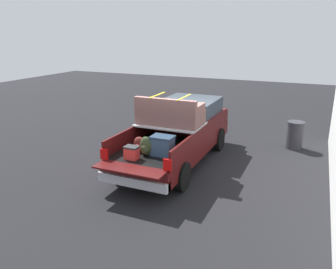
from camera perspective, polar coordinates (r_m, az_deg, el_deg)
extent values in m
plane|color=black|center=(10.88, 1.29, -4.70)|extent=(40.00, 40.00, 0.00)
cube|color=#470F0F|center=(10.67, 1.31, -1.66)|extent=(5.50, 1.92, 0.48)
cube|color=black|center=(9.54, -1.46, -2.28)|extent=(2.80, 1.80, 0.04)
cube|color=#470F0F|center=(9.89, -6.35, -0.29)|extent=(2.80, 0.06, 0.50)
cube|color=#470F0F|center=(9.13, 3.81, -1.70)|extent=(2.80, 0.06, 0.50)
cube|color=#470F0F|center=(10.67, 1.68, 1.10)|extent=(0.06, 1.80, 0.50)
cube|color=#470F0F|center=(8.16, -6.52, -5.82)|extent=(0.55, 1.80, 0.04)
cube|color=#B2B2B7|center=(10.07, 0.40, 1.74)|extent=(1.25, 1.92, 0.04)
cube|color=#470F0F|center=(11.73, 3.87, 2.54)|extent=(2.30, 1.92, 0.50)
cube|color=#2D3842|center=(11.53, 3.74, 4.80)|extent=(1.94, 1.76, 0.48)
cube|color=#470F0F|center=(12.99, 5.92, 3.64)|extent=(0.40, 1.82, 0.38)
cube|color=#B2B2B7|center=(8.44, -5.90, -7.82)|extent=(0.24, 1.92, 0.24)
cube|color=red|center=(8.75, -10.71, -3.29)|extent=(0.06, 0.20, 0.28)
cube|color=red|center=(7.94, -0.10, -5.14)|extent=(0.06, 0.20, 0.28)
cylinder|color=black|center=(12.60, 0.67, 0.24)|extent=(0.78, 0.30, 0.78)
cylinder|color=black|center=(12.04, 8.39, -0.74)|extent=(0.78, 0.30, 0.78)
cylinder|color=black|center=(9.66, -7.59, -5.24)|extent=(0.78, 0.30, 0.78)
cylinder|color=black|center=(8.93, 2.19, -7.02)|extent=(0.78, 0.30, 0.78)
cube|color=#335170|center=(8.87, -0.93, -2.04)|extent=(0.40, 0.55, 0.47)
cube|color=#23394E|center=(8.79, -0.93, -0.42)|extent=(0.44, 0.59, 0.05)
ellipsoid|color=#384728|center=(8.89, -3.69, -1.93)|extent=(0.20, 0.36, 0.51)
ellipsoid|color=#384728|center=(8.82, -4.01, -2.61)|extent=(0.09, 0.25, 0.22)
ellipsoid|color=maroon|center=(9.18, -4.81, -1.63)|extent=(0.20, 0.35, 0.41)
ellipsoid|color=maroon|center=(9.11, -5.13, -2.20)|extent=(0.09, 0.24, 0.18)
cube|color=red|center=(8.69, -6.13, -3.17)|extent=(0.26, 0.34, 0.30)
cube|color=#262628|center=(8.63, -6.16, -2.11)|extent=(0.28, 0.36, 0.04)
cube|color=brown|center=(10.01, 0.41, 3.01)|extent=(0.95, 1.89, 0.42)
cube|color=brown|center=(9.57, -0.54, 4.87)|extent=(0.16, 1.89, 0.40)
cube|color=brown|center=(10.34, -3.78, 5.24)|extent=(0.71, 0.20, 0.22)
cube|color=brown|center=(9.69, 5.12, 4.41)|extent=(0.71, 0.20, 0.22)
cube|color=yellow|center=(10.05, -1.82, 6.67)|extent=(1.05, 0.03, 0.02)
cube|color=yellow|center=(9.72, 2.72, 6.30)|extent=(1.05, 0.03, 0.02)
cylinder|color=#2D2D33|center=(12.85, 20.56, -0.26)|extent=(0.56, 0.56, 0.90)
cylinder|color=#2D2D33|center=(12.72, 20.79, 1.85)|extent=(0.60, 0.60, 0.08)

